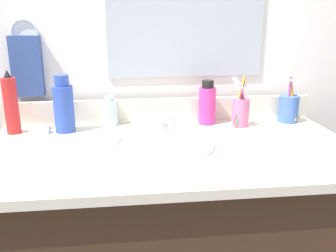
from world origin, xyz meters
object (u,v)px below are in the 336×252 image
Objects in this scene: bottle_soap_pink at (207,104)px; soap_bar at (40,130)px; cup_pink at (241,111)px; hand_towel at (27,66)px; bottle_gel_clear at (110,112)px; faucet at (156,121)px; bottle_spray_red at (11,105)px; bottle_shampoo_blue at (64,106)px; cup_blue_plastic at (289,108)px.

bottle_soap_pink reaches higher than soap_bar.
cup_pink is 2.96× the size of soap_bar.
hand_towel is 1.97× the size of bottle_gel_clear.
bottle_soap_pink is (0.66, -0.08, -0.14)m from hand_towel.
faucet is 0.21m from bottle_soap_pink.
bottle_spray_red is 1.19× the size of cup_pink.
bottle_gel_clear is 0.26m from soap_bar.
bottle_spray_red is 0.34m from bottle_gel_clear.
faucet is at bearing -19.21° from bottle_gel_clear.
faucet is 0.85× the size of cup_pink.
cup_pink is (0.78, -0.12, -0.16)m from hand_towel.
hand_towel is at bearing 70.79° from bottle_spray_red.
soap_bar is (-0.09, -0.01, -0.08)m from bottle_shampoo_blue.
soap_bar is at bearing -177.59° from cup_blue_plastic.
soap_bar is at bearing -67.59° from hand_towel.
cup_blue_plastic reaches higher than soap_bar.
faucet is at bearing 177.96° from cup_pink.
bottle_shampoo_blue is 0.85m from cup_blue_plastic.
hand_towel is 1.38× the size of faucet.
hand_towel is 1.31× the size of bottle_soap_pink.
hand_towel is 1.08× the size of bottle_shampoo_blue.
cup_blue_plastic is at bearing 9.53° from cup_pink.
bottle_shampoo_blue is at bearing -178.25° from cup_blue_plastic.
cup_pink is (0.31, -0.01, 0.03)m from faucet.
cup_blue_plastic is (0.98, -0.09, -0.16)m from hand_towel.
cup_pink is at bearing -8.28° from bottle_gel_clear.
bottle_gel_clear is 0.17m from bottle_shampoo_blue.
bottle_soap_pink is 0.53m from bottle_shampoo_blue.
soap_bar is at bearing -175.24° from bottle_soap_pink.
bottle_gel_clear is 0.37m from bottle_soap_pink.
bottle_gel_clear is 0.62× the size of cup_blue_plastic.
cup_blue_plastic is (0.32, -0.01, -0.02)m from bottle_soap_pink.
bottle_shampoo_blue reaches higher than cup_pink.
bottle_soap_pink is at bearing 2.96° from bottle_spray_red.
cup_pink reaches higher than bottle_soap_pink.
cup_blue_plastic is (0.69, -0.04, 0.01)m from bottle_gel_clear.
bottle_spray_red reaches higher than bottle_gel_clear.
bottle_spray_red is at bearing 179.36° from cup_pink.
bottle_soap_pink is 0.32m from cup_blue_plastic.
faucet is at bearing -170.13° from bottle_soap_pink.
bottle_spray_red is 0.18m from bottle_shampoo_blue.
hand_towel is 1.00m from cup_blue_plastic.
bottle_soap_pink is at bearing 4.08° from bottle_shampoo_blue.
bottle_soap_pink is at bearing 158.88° from cup_pink.
bottle_spray_red reaches higher than cup_blue_plastic.
hand_towel is 0.81m from cup_pink.
hand_towel is at bearing 166.75° from faucet.
cup_pink is 1.05× the size of cup_blue_plastic.
faucet is 0.96× the size of bottle_soap_pink.
bottle_gel_clear is at bearing 176.09° from bottle_soap_pink.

